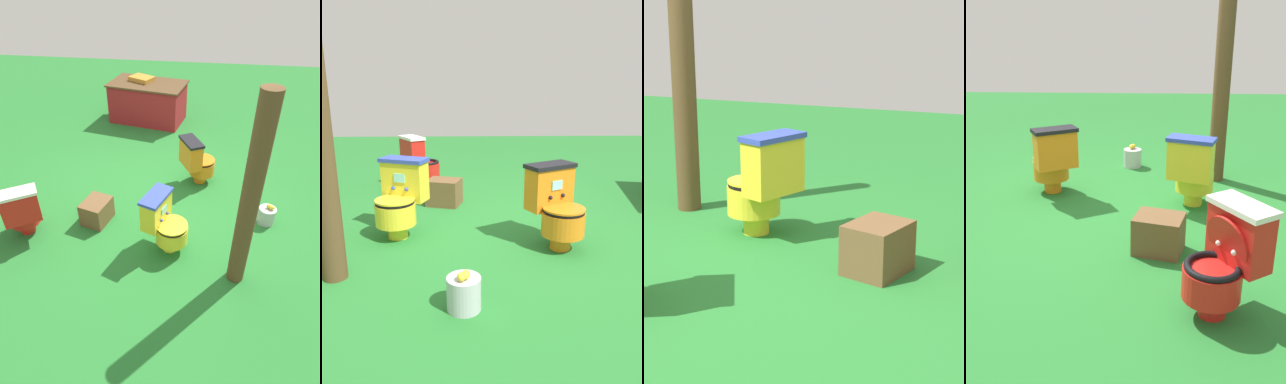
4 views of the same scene
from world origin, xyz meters
TOP-DOWN VIEW (x-y plane):
  - ground at (0.00, 0.00)m, footprint 14.00×14.00m
  - toilet_red at (-1.49, -1.03)m, footprint 0.60×0.63m
  - toilet_orange at (0.50, 0.41)m, footprint 0.62×0.59m
  - toilet_yellow at (0.21, -0.99)m, footprint 0.60×0.55m
  - small_crate at (-0.72, -0.65)m, footprint 0.39×0.44m
  - lemon_bucket at (1.45, -0.38)m, footprint 0.22×0.22m

SIDE VIEW (x-z plane):
  - ground at x=0.00m, z-range 0.00..0.00m
  - lemon_bucket at x=1.45m, z-range -0.02..0.26m
  - small_crate at x=-0.72m, z-range 0.00..0.31m
  - toilet_orange at x=0.50m, z-range 0.01..0.73m
  - toilet_yellow at x=0.21m, z-range 0.01..0.73m
  - toilet_red at x=-1.49m, z-range 0.01..0.74m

